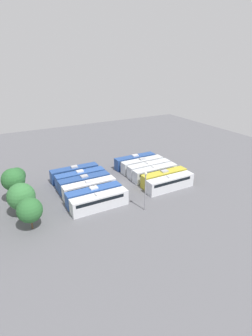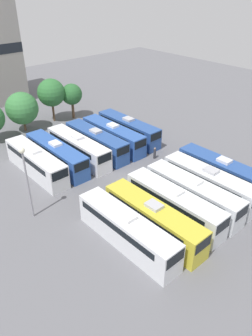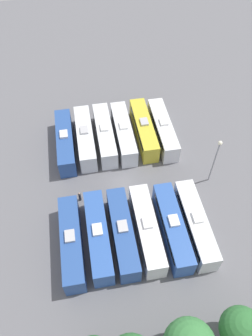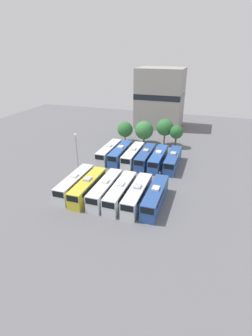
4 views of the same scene
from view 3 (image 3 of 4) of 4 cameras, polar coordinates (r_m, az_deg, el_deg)
The scene contains 16 objects.
ground_plane at distance 48.22m, azimuth -0.36°, elevation -2.86°, with size 126.39×126.39×0.00m, color slate.
bus_0 at distance 53.59m, azimuth 6.42°, elevation 6.75°, with size 2.52×11.84×3.53m.
bus_1 at distance 53.32m, azimuth 3.11°, elevation 6.77°, with size 2.52×11.84×3.53m.
bus_2 at distance 52.65m, azimuth -0.44°, elevation 6.13°, with size 2.52×11.84×3.53m.
bus_3 at distance 52.48m, azimuth -3.72°, elevation 5.82°, with size 2.52×11.84×3.53m.
bus_4 at distance 52.34m, azimuth -7.12°, elevation 5.30°, with size 2.52×11.84×3.53m.
bus_5 at distance 52.21m, azimuth -10.54°, elevation 4.55°, with size 2.52×11.84×3.53m.
bus_6 at distance 43.65m, azimuth 12.01°, elevation -9.46°, with size 2.52×11.84×3.53m.
bus_7 at distance 42.91m, azimuth 8.11°, elevation -10.15°, with size 2.52×11.84×3.53m.
bus_8 at distance 42.44m, azimuth 3.65°, elevation -10.56°, with size 2.52×11.84×3.53m.
bus_9 at distance 42.12m, azimuth -0.57°, elevation -11.21°, with size 2.52×11.84×3.53m.
bus_10 at distance 42.06m, azimuth -4.85°, elevation -11.71°, with size 2.52×11.84×3.53m.
bus_11 at distance 42.07m, azimuth -9.46°, elevation -12.64°, with size 2.52×11.84×3.53m.
worker_person at distance 46.50m, azimuth -8.04°, elevation -4.96°, with size 0.36×0.36×1.69m.
light_pole at distance 46.06m, azimuth 15.44°, elevation 2.18°, with size 0.60×0.60×8.26m.
tree_0 at distance 38.00m, azimuth 19.47°, elevation -24.92°, with size 4.46×4.46×5.99m.
Camera 3 is at (4.59, 27.81, 39.13)m, focal length 35.00 mm.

